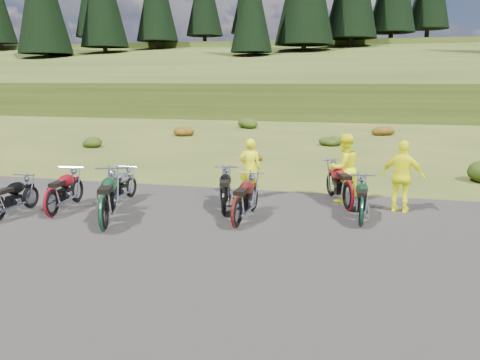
# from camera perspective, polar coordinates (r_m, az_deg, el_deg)

# --- Properties ---
(ground) EXTENTS (300.00, 300.00, 0.00)m
(ground) POSITION_cam_1_polar(r_m,az_deg,el_deg) (10.79, -6.20, -5.95)
(ground) COLOR #3C4A18
(ground) RESTS_ON ground
(gravel_pad) EXTENTS (20.00, 12.00, 0.04)m
(gravel_pad) POSITION_cam_1_polar(r_m,az_deg,el_deg) (9.05, -10.42, -9.76)
(gravel_pad) COLOR black
(gravel_pad) RESTS_ON ground
(hill_slope) EXTENTS (300.00, 45.97, 9.37)m
(hill_slope) POSITION_cam_1_polar(r_m,az_deg,el_deg) (59.86, 9.92, 8.88)
(hill_slope) COLOR #2E3A13
(hill_slope) RESTS_ON ground
(hill_plateau) EXTENTS (300.00, 90.00, 9.17)m
(hill_plateau) POSITION_cam_1_polar(r_m,az_deg,el_deg) (119.76, 11.66, 10.43)
(hill_plateau) COLOR #2E3A13
(hill_plateau) RESTS_ON ground
(conifer_14) EXTENTS (5.28, 5.28, 14.00)m
(conifer_14) POSITION_cam_1_polar(r_m,az_deg,el_deg) (97.39, -22.33, 19.20)
(conifer_14) COLOR black
(conifer_14) RESTS_ON ground
(conifer_21) EXTENTS (5.28, 5.28, 14.00)m
(conifer_21) POSITION_cam_1_polar(r_m,az_deg,el_deg) (61.64, 1.41, 20.86)
(conifer_21) COLOR black
(conifer_21) RESTS_ON ground
(shrub_1) EXTENTS (1.03, 1.03, 0.61)m
(shrub_1) POSITION_cam_1_polar(r_m,az_deg,el_deg) (24.62, -17.69, 4.57)
(shrub_1) COLOR #1F390E
(shrub_1) RESTS_ON ground
(shrub_2) EXTENTS (1.30, 1.30, 0.77)m
(shrub_2) POSITION_cam_1_polar(r_m,az_deg,el_deg) (28.13, -7.04, 6.11)
(shrub_2) COLOR #6D320D
(shrub_2) RESTS_ON ground
(shrub_3) EXTENTS (1.56, 1.56, 0.92)m
(shrub_3) POSITION_cam_1_polar(r_m,az_deg,el_deg) (32.40, 1.06, 7.14)
(shrub_3) COLOR #1F390E
(shrub_3) RESTS_ON ground
(shrub_4) EXTENTS (0.77, 0.77, 0.45)m
(shrub_4) POSITION_cam_1_polar(r_m,az_deg,el_deg) (19.50, 1.59, 3.02)
(shrub_4) COLOR #6D320D
(shrub_4) RESTS_ON ground
(shrub_5) EXTENTS (1.03, 1.03, 0.61)m
(shrub_5) POSITION_cam_1_polar(r_m,az_deg,el_deg) (24.37, 10.84, 4.85)
(shrub_5) COLOR #1F390E
(shrub_5) RESTS_ON ground
(shrub_6) EXTENTS (1.30, 1.30, 0.77)m
(shrub_6) POSITION_cam_1_polar(r_m,az_deg,el_deg) (29.68, 16.93, 5.99)
(shrub_6) COLOR #6D320D
(shrub_6) RESTS_ON ground
(motorcycle_1) EXTENTS (0.91, 2.11, 1.07)m
(motorcycle_1) POSITION_cam_1_polar(r_m,az_deg,el_deg) (12.44, -21.85, -4.32)
(motorcycle_1) COLOR maroon
(motorcycle_1) RESTS_ON ground
(motorcycle_2) EXTENTS (1.52, 2.47, 1.23)m
(motorcycle_2) POSITION_cam_1_polar(r_m,az_deg,el_deg) (10.93, -16.18, -6.14)
(motorcycle_2) COLOR #0E331A
(motorcycle_2) RESTS_ON ground
(motorcycle_3) EXTENTS (0.65, 1.87, 0.98)m
(motorcycle_3) POSITION_cam_1_polar(r_m,az_deg,el_deg) (12.71, -15.61, -3.54)
(motorcycle_3) COLOR #ABABAF
(motorcycle_3) RESTS_ON ground
(motorcycle_4) EXTENTS (0.83, 2.13, 1.10)m
(motorcycle_4) POSITION_cam_1_polar(r_m,az_deg,el_deg) (10.73, -0.40, -5.99)
(motorcycle_4) COLOR #4E100D
(motorcycle_4) RESTS_ON ground
(motorcycle_5) EXTENTS (1.07, 2.10, 1.05)m
(motorcycle_5) POSITION_cam_1_polar(r_m,az_deg,el_deg) (11.71, -1.97, -4.42)
(motorcycle_5) COLOR black
(motorcycle_5) RESTS_ON ground
(motorcycle_6) EXTENTS (1.42, 2.33, 1.16)m
(motorcycle_6) POSITION_cam_1_polar(r_m,az_deg,el_deg) (12.43, 12.96, -3.74)
(motorcycle_6) COLOR maroon
(motorcycle_6) RESTS_ON ground
(motorcycle_7) EXTENTS (0.68, 1.97, 1.03)m
(motorcycle_7) POSITION_cam_1_polar(r_m,az_deg,el_deg) (11.17, 14.47, -5.65)
(motorcycle_7) COLOR black
(motorcycle_7) RESTS_ON ground
(person_middle) EXTENTS (0.68, 0.51, 1.70)m
(person_middle) POSITION_cam_1_polar(r_m,az_deg,el_deg) (13.21, 1.23, 1.30)
(person_middle) COLOR #E7E80C
(person_middle) RESTS_ON ground
(person_right_a) EXTENTS (1.16, 1.11, 1.88)m
(person_right_a) POSITION_cam_1_polar(r_m,az_deg,el_deg) (13.08, 12.53, 1.31)
(person_right_a) COLOR #E7E80C
(person_right_a) RESTS_ON ground
(person_right_b) EXTENTS (1.16, 0.72, 1.83)m
(person_right_b) POSITION_cam_1_polar(r_m,az_deg,el_deg) (12.47, 19.18, 0.28)
(person_right_b) COLOR #E7E80C
(person_right_b) RESTS_ON ground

